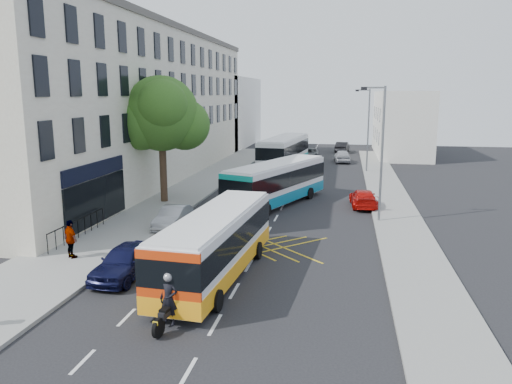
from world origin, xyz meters
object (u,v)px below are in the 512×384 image
at_px(bus_mid, 277,183).
at_px(bus_far, 284,152).
at_px(motorbike, 169,302).
at_px(parked_car_blue, 125,261).
at_px(red_hatchback, 363,198).
at_px(distant_car_dark, 342,147).
at_px(lamp_near, 381,147).
at_px(distant_car_grey, 310,154).
at_px(bus_near, 216,243).
at_px(lamp_far, 367,126).
at_px(pedestrian_far, 71,239).
at_px(parked_car_silver, 173,217).
at_px(distant_car_silver, 342,156).
at_px(street_tree, 161,114).

bearing_deg(bus_mid, bus_far, 116.15).
distance_m(motorbike, parked_car_blue, 5.42).
xyz_separation_m(parked_car_blue, red_hatchback, (10.40, 15.53, -0.11)).
bearing_deg(distant_car_dark, motorbike, 90.84).
distance_m(lamp_near, distant_car_grey, 30.51).
bearing_deg(bus_near, distant_car_grey, 92.60).
xyz_separation_m(bus_mid, motorbike, (-0.93, -19.34, -0.66)).
bearing_deg(bus_near, lamp_far, 80.69).
xyz_separation_m(red_hatchback, pedestrian_far, (-13.78, -14.04, 0.45)).
distance_m(motorbike, parked_car_silver, 12.85).
relative_size(parked_car_blue, distant_car_silver, 0.99).
distance_m(bus_near, motorbike, 4.95).
bearing_deg(parked_car_blue, bus_mid, 77.42).
relative_size(parked_car_silver, red_hatchback, 0.92).
distance_m(bus_near, distant_car_grey, 40.18).
relative_size(bus_far, parked_car_blue, 2.91).
relative_size(bus_far, red_hatchback, 2.91).
xyz_separation_m(lamp_far, pedestrian_far, (-14.47, -29.80, -3.56)).
distance_m(bus_near, bus_far, 31.26).
relative_size(bus_near, bus_far, 0.83).
bearing_deg(motorbike, lamp_far, 87.25).
height_order(parked_car_silver, pedestrian_far, pedestrian_far).
distance_m(street_tree, lamp_near, 15.10).
bearing_deg(parked_car_blue, lamp_far, 74.05).
bearing_deg(parked_car_blue, bus_near, 14.51).
relative_size(street_tree, pedestrian_far, 4.86).
bearing_deg(lamp_far, lamp_near, -90.00).
bearing_deg(motorbike, bus_far, 100.34).
height_order(lamp_far, bus_mid, lamp_far).
xyz_separation_m(street_tree, parked_car_blue, (3.61, -14.26, -5.58)).
bearing_deg(lamp_far, bus_near, -103.41).
xyz_separation_m(lamp_far, bus_far, (-8.23, 0.68, -2.85)).
xyz_separation_m(lamp_far, parked_car_blue, (-11.10, -31.30, -3.91)).
bearing_deg(lamp_far, street_tree, -130.81).
height_order(distant_car_grey, distant_car_dark, distant_car_dark).
bearing_deg(street_tree, lamp_near, -11.40).
distance_m(motorbike, distant_car_silver, 42.93).
height_order(parked_car_silver, distant_car_grey, parked_car_silver).
distance_m(bus_mid, parked_car_silver, 8.86).
xyz_separation_m(bus_near, motorbike, (-0.34, -4.90, -0.56)).
bearing_deg(street_tree, red_hatchback, 5.19).
bearing_deg(lamp_far, distant_car_dark, 98.15).
distance_m(parked_car_blue, red_hatchback, 18.69).
relative_size(bus_near, bus_mid, 0.93).
bearing_deg(distant_car_grey, lamp_far, -59.27).
distance_m(street_tree, bus_mid, 9.34).
bearing_deg(street_tree, parked_car_silver, -65.13).
distance_m(lamp_far, parked_car_blue, 33.43).
bearing_deg(bus_near, lamp_near, 59.49).
relative_size(bus_mid, motorbike, 4.97).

